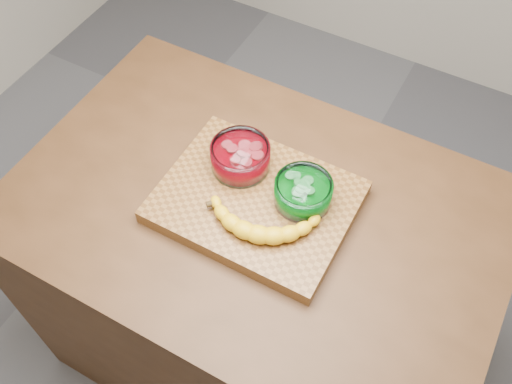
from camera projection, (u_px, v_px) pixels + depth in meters
The scene contains 6 objects.
ground at pixel (256, 343), 2.11m from camera, with size 3.50×3.50×0.00m, color #5C5C61.
counter at pixel (256, 289), 1.74m from camera, with size 1.20×0.80×0.90m, color #462A15.
cutting_board at pixel (256, 202), 1.36m from camera, with size 0.45×0.35×0.04m, color brown.
bowl_red at pixel (240, 157), 1.37m from camera, with size 0.14×0.14×0.07m.
bowl_green at pixel (303, 192), 1.31m from camera, with size 0.14×0.14×0.06m.
banana at pixel (261, 217), 1.29m from camera, with size 0.29×0.16×0.04m, color gold, non-canonical shape.
Camera 1 is at (0.37, -0.68, 2.04)m, focal length 40.00 mm.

